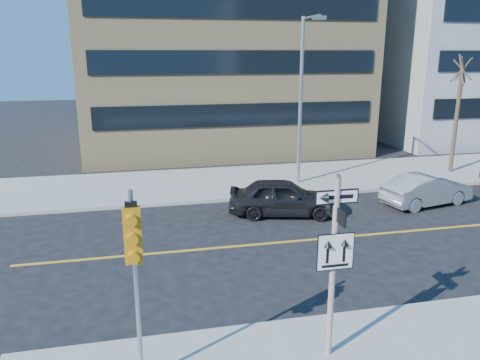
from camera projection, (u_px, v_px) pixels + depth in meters
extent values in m
plane|color=black|center=(292.00, 302.00, 12.66)|extent=(120.00, 120.00, 0.00)
cylinder|color=silver|center=(333.00, 270.00, 9.73)|extent=(0.13, 0.13, 4.00)
cylinder|color=gray|center=(338.00, 176.00, 9.20)|extent=(0.10, 0.10, 0.06)
cube|color=black|center=(337.00, 197.00, 9.31)|extent=(0.92, 0.03, 0.30)
cube|color=black|center=(336.00, 213.00, 9.41)|extent=(0.03, 0.92, 0.30)
cube|color=white|center=(336.00, 252.00, 9.54)|extent=(0.80, 0.03, 0.80)
cylinder|color=gray|center=(137.00, 290.00, 8.91)|extent=(0.09, 0.09, 4.00)
cube|color=orange|center=(133.00, 236.00, 8.40)|extent=(0.32, 0.22, 1.05)
sphere|color=#8C0705|center=(132.00, 219.00, 8.20)|extent=(0.17, 0.17, 0.17)
sphere|color=black|center=(133.00, 238.00, 8.29)|extent=(0.17, 0.17, 0.17)
sphere|color=black|center=(134.00, 256.00, 8.38)|extent=(0.17, 0.17, 0.17)
imported|color=black|center=(283.00, 197.00, 19.28)|extent=(2.78, 4.75, 1.52)
imported|color=gray|center=(427.00, 190.00, 20.57)|extent=(2.28, 4.38, 1.37)
cylinder|color=gray|center=(300.00, 103.00, 22.75)|extent=(0.18, 0.18, 8.00)
cylinder|color=gray|center=(311.00, 17.00, 20.78)|extent=(0.10, 2.20, 0.10)
cube|color=gray|center=(319.00, 18.00, 19.87)|extent=(0.55, 0.30, 0.16)
cylinder|color=#362820|center=(456.00, 119.00, 25.19)|extent=(0.22, 0.22, 5.80)
cube|color=tan|center=(213.00, 17.00, 34.25)|extent=(18.00, 18.00, 18.00)
cube|color=gray|center=(480.00, 40.00, 38.25)|extent=(20.00, 16.00, 15.00)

